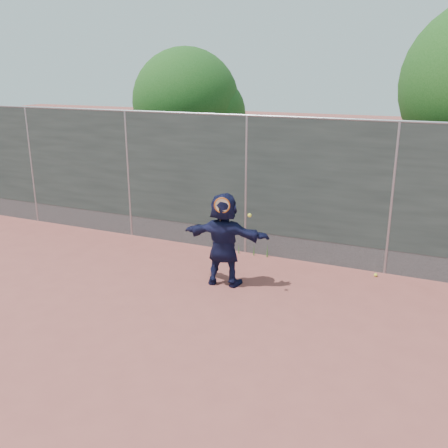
% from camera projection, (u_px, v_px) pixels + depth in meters
% --- Properties ---
extents(ground, '(80.00, 80.00, 0.00)m').
position_uv_depth(ground, '(167.00, 321.00, 8.10)').
color(ground, '#9E4C42').
rests_on(ground, ground).
extents(player, '(1.70, 0.69, 1.78)m').
position_uv_depth(player, '(224.00, 239.00, 9.26)').
color(player, '#141638').
rests_on(player, ground).
extents(ball_ground, '(0.07, 0.07, 0.07)m').
position_uv_depth(ball_ground, '(376.00, 275.00, 9.83)').
color(ball_ground, yellow).
rests_on(ball_ground, ground).
extents(fence, '(20.00, 0.06, 3.03)m').
position_uv_depth(fence, '(246.00, 183.00, 10.69)').
color(fence, '#38423D').
rests_on(fence, ground).
extents(swing_action, '(0.70, 0.14, 0.51)m').
position_uv_depth(swing_action, '(225.00, 207.00, 8.84)').
color(swing_action, '#C65112').
rests_on(swing_action, ground).
extents(tree_left, '(3.15, 3.00, 4.53)m').
position_uv_depth(tree_left, '(192.00, 105.00, 14.04)').
color(tree_left, '#382314').
rests_on(tree_left, ground).
extents(weed_clump, '(0.68, 0.07, 0.30)m').
position_uv_depth(weed_clump, '(256.00, 250.00, 10.90)').
color(weed_clump, '#387226').
rests_on(weed_clump, ground).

